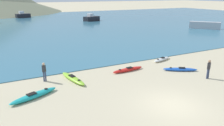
% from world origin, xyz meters
% --- Properties ---
extents(ground_plane, '(400.00, 400.00, 0.00)m').
position_xyz_m(ground_plane, '(0.00, 0.00, 0.00)').
color(ground_plane, '#C6B793').
extents(bay_water, '(160.00, 70.00, 0.06)m').
position_xyz_m(bay_water, '(0.00, 43.99, 0.03)').
color(bay_water, teal).
rests_on(bay_water, ground_plane).
extents(kayak_on_sand_0, '(3.25, 0.76, 0.34)m').
position_xyz_m(kayak_on_sand_0, '(0.86, 6.91, 0.15)').
color(kayak_on_sand_0, red).
rests_on(kayak_on_sand_0, ground_plane).
extents(kayak_on_sand_1, '(2.99, 2.11, 0.34)m').
position_xyz_m(kayak_on_sand_1, '(5.22, 4.74, 0.15)').
color(kayak_on_sand_1, blue).
rests_on(kayak_on_sand_1, ground_plane).
extents(kayak_on_sand_2, '(1.29, 3.65, 0.37)m').
position_xyz_m(kayak_on_sand_2, '(-4.37, 7.04, 0.16)').
color(kayak_on_sand_2, '#8CCC2D').
rests_on(kayak_on_sand_2, ground_plane).
extents(kayak_on_sand_3, '(2.70, 1.31, 0.34)m').
position_xyz_m(kayak_on_sand_3, '(5.85, 8.12, 0.15)').
color(kayak_on_sand_3, white).
rests_on(kayak_on_sand_3, ground_plane).
extents(kayak_on_sand_4, '(3.50, 1.97, 0.38)m').
position_xyz_m(kayak_on_sand_4, '(-7.73, 5.16, 0.17)').
color(kayak_on_sand_4, teal).
rests_on(kayak_on_sand_4, ground_plane).
extents(person_near_foreground, '(0.33, 0.23, 1.64)m').
position_xyz_m(person_near_foreground, '(5.88, 2.22, 0.94)').
color(person_near_foreground, '#384260').
rests_on(person_near_foreground, ground_plane).
extents(person_near_waterline, '(0.32, 0.26, 1.60)m').
position_xyz_m(person_near_waterline, '(-6.48, 7.88, 0.91)').
color(person_near_waterline, '#384260').
rests_on(person_near_waterline, ground_plane).
extents(moored_boat_1, '(4.88, 5.35, 1.40)m').
position_xyz_m(moored_boat_1, '(28.41, 21.99, 0.76)').
color(moored_boat_1, '#B2B2B7').
rests_on(moored_boat_1, bay_water).
extents(moored_boat_2, '(4.63, 3.29, 1.95)m').
position_xyz_m(moored_boat_2, '(12.93, 45.63, 0.74)').
color(moored_boat_2, black).
rests_on(moored_boat_2, bay_water).
extents(moored_boat_4, '(4.38, 2.81, 1.94)m').
position_xyz_m(moored_boat_4, '(-2.42, 63.19, 0.74)').
color(moored_boat_4, black).
rests_on(moored_boat_4, bay_water).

